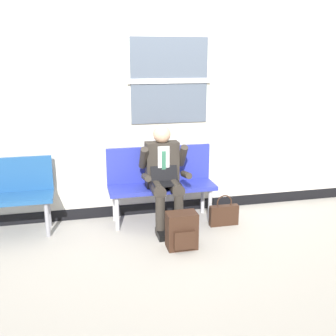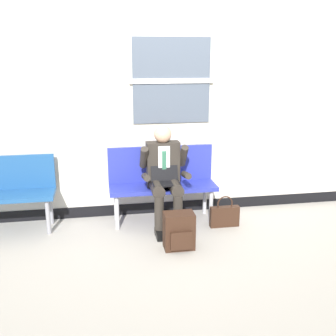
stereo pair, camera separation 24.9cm
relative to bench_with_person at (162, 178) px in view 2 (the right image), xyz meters
name	(u,v)px [view 2 (the right image)]	position (x,y,z in m)	size (l,w,h in m)	color
ground_plane	(173,233)	(0.06, -0.47, -0.54)	(18.00, 18.00, 0.00)	#9E9991
station_wall	(163,101)	(0.06, 0.27, 0.93)	(6.84, 0.17, 2.96)	beige
bench_with_person	(162,178)	(0.00, 0.00, 0.00)	(1.32, 0.42, 0.93)	#28339E
bench_empty	(8,188)	(-1.83, -0.01, -0.02)	(1.06, 0.42, 0.89)	navy
person_seated	(165,175)	(0.00, -0.20, 0.11)	(0.57, 0.70, 1.22)	#2D2823
backpack	(179,231)	(0.05, -0.85, -0.34)	(0.33, 0.25, 0.40)	#331E14
handbag	(225,216)	(0.71, -0.38, -0.40)	(0.36, 0.08, 0.39)	#331E14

